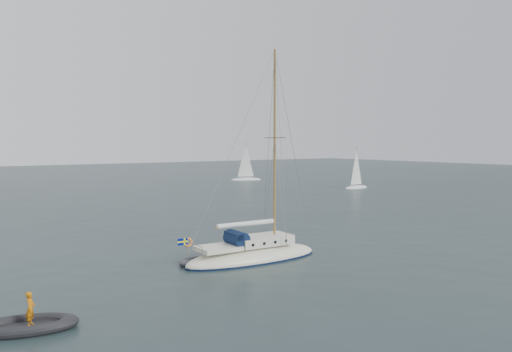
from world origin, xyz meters
TOP-DOWN VIEW (x-y plane):
  - ground at (0.00, 0.00)m, footprint 300.00×300.00m
  - sailboat at (-0.06, -0.49)m, footprint 10.06×3.01m
  - dinghy at (-3.26, 0.56)m, footprint 3.01×1.36m
  - rib at (-14.57, -5.19)m, footprint 4.17×1.90m
  - distant_yacht_c at (42.93, 31.40)m, footprint 5.49×2.93m
  - distant_yacht_b at (37.62, 56.55)m, footprint 6.28×3.35m

SIDE VIEW (x-z plane):
  - ground at x=0.00m, z-range 0.00..0.00m
  - dinghy at x=-3.26m, z-range -0.03..0.40m
  - rib at x=-14.57m, z-range -0.56..1.07m
  - sailboat at x=-0.06m, z-range -6.08..8.24m
  - distant_yacht_c at x=42.93m, z-range -0.53..6.75m
  - distant_yacht_b at x=37.62m, z-range -0.60..7.72m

